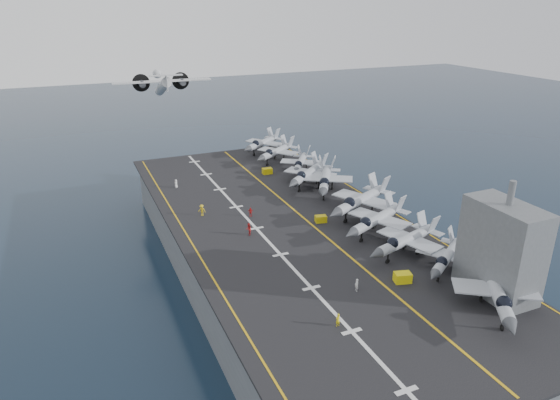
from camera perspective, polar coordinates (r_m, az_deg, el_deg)
name	(u,v)px	position (r m, az deg, el deg)	size (l,w,h in m)	color
ground	(289,276)	(88.65, 1.04, -8.72)	(500.00, 500.00, 0.00)	#142135
hull	(289,251)	(86.23, 1.07, -5.85)	(36.00, 90.00, 10.00)	#56595E
flight_deck	(289,223)	(83.95, 1.09, -2.70)	(38.00, 92.00, 0.40)	black
foul_line	(305,219)	(85.05, 2.93, -2.23)	(0.35, 90.00, 0.02)	gold
landing_centerline	(256,228)	(81.77, -2.74, -3.25)	(0.50, 90.00, 0.02)	silver
deck_edge_port	(190,240)	(78.97, -10.24, -4.54)	(0.25, 90.00, 0.02)	gold
deck_edge_stbd	(382,206)	(92.51, 11.57, -0.64)	(0.25, 90.00, 0.02)	gold
island_superstructure	(503,239)	(67.00, 24.12, -4.05)	(5.00, 10.00, 15.00)	#56595E
fighter_jet_0	(497,291)	(65.38, 23.58, -9.49)	(16.51, 17.86, 5.16)	#9DA5AE
fighter_jet_1	(448,256)	(72.21, 18.60, -6.05)	(15.41, 14.19, 4.45)	#9BA5AD
fighter_jet_2	(406,239)	(74.69, 14.21, -4.37)	(16.49, 13.31, 4.98)	#969EA7
fighter_jet_3	(377,218)	(80.41, 11.00, -2.09)	(17.65, 15.16, 5.17)	#8F959F
fighter_jet_4	(361,199)	(87.06, 9.22, 0.10)	(19.55, 17.04, 5.70)	#97A0A7
fighter_jet_5	(325,178)	(96.82, 5.19, 2.47)	(17.28, 19.04, 5.51)	#949DA5
fighter_jet_6	(308,173)	(100.19, 3.27, 3.14)	(18.42, 17.68, 5.35)	#9198A1
fighter_jet_7	(300,162)	(108.27, 2.36, 4.38)	(14.75, 15.91, 4.60)	#9DA7AE
fighter_jet_8	(276,151)	(115.80, -0.43, 5.63)	(17.04, 15.95, 4.93)	gray
tow_cart_a	(403,277)	(68.46, 13.83, -8.59)	(2.48, 1.94, 1.31)	#D8C708
tow_cart_b	(321,219)	(84.08, 4.69, -2.17)	(2.09, 1.59, 1.13)	#C0AB0B
tow_cart_c	(267,171)	(107.59, -1.47, 3.34)	(2.12, 1.44, 1.24)	#BFA808
crew_1	(338,320)	(58.62, 6.63, -13.46)	(1.12, 0.87, 1.66)	#D8C110
crew_2	(249,229)	(79.17, -3.59, -3.35)	(1.15, 1.40, 2.01)	#B21919
crew_3	(202,210)	(87.16, -8.92, -1.15)	(1.46, 1.40, 2.04)	yellow
crew_4	(250,212)	(86.06, -3.40, -1.37)	(1.13, 0.93, 1.63)	red
crew_5	(176,184)	(101.37, -11.78, 1.84)	(1.11, 1.23, 1.71)	white
crew_6	(357,285)	(65.26, 8.75, -9.57)	(0.70, 1.04, 1.71)	silver
transport_plane	(163,87)	(124.65, -13.24, 12.47)	(23.76, 16.82, 5.43)	silver
fighter_jet_9	(263,142)	(123.38, -1.99, 6.63)	(17.04, 15.95, 4.93)	gray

